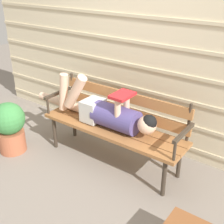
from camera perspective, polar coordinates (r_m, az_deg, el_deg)
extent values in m
plane|color=gray|center=(3.35, -0.70, -9.99)|extent=(12.00, 12.00, 0.00)
cube|color=beige|center=(3.38, 6.09, 11.08)|extent=(4.92, 0.06, 2.21)
cube|color=beige|center=(3.71, 5.12, -3.60)|extent=(4.92, 0.02, 0.04)
cube|color=beige|center=(3.59, 5.30, 0.25)|extent=(4.92, 0.02, 0.04)
cube|color=beige|center=(3.48, 5.48, 4.35)|extent=(4.92, 0.02, 0.04)
cube|color=beige|center=(3.39, 5.68, 8.70)|extent=(4.92, 0.02, 0.04)
cube|color=beige|center=(3.31, 5.89, 13.27)|extent=(4.92, 0.02, 0.04)
cube|color=beige|center=(3.27, 6.12, 18.00)|extent=(4.92, 0.02, 0.04)
cube|color=#9E6638|center=(3.06, -1.62, -4.30)|extent=(1.66, 0.14, 0.04)
cube|color=#9E6638|center=(3.17, 0.00, -3.22)|extent=(1.66, 0.14, 0.04)
cube|color=#9E6638|center=(3.27, 1.52, -2.21)|extent=(1.66, 0.14, 0.04)
cube|color=#9E6638|center=(3.26, 2.22, 0.21)|extent=(1.59, 0.05, 0.11)
cube|color=#9E6638|center=(3.19, 2.28, 3.15)|extent=(1.59, 0.05, 0.11)
cylinder|color=#382D23|center=(3.67, -7.70, 4.53)|extent=(0.03, 0.03, 0.40)
cylinder|color=#382D23|center=(2.92, 14.78, -2.02)|extent=(0.03, 0.03, 0.40)
cylinder|color=#382D23|center=(3.59, -11.11, -3.95)|extent=(0.04, 0.04, 0.40)
cylinder|color=#382D23|center=(2.86, 10.10, -12.60)|extent=(0.04, 0.04, 0.40)
cylinder|color=#382D23|center=(3.80, -7.39, -1.91)|extent=(0.04, 0.04, 0.40)
cylinder|color=#382D23|center=(3.11, 12.99, -9.29)|extent=(0.04, 0.04, 0.40)
cube|color=#382D23|center=(3.56, -10.55, 3.63)|extent=(0.04, 0.42, 0.03)
cylinder|color=#382D23|center=(3.49, -12.42, 1.22)|extent=(0.03, 0.03, 0.20)
cube|color=#382D23|center=(2.72, 13.84, -3.98)|extent=(0.04, 0.42, 0.03)
cylinder|color=#382D23|center=(2.64, 12.12, -7.39)|extent=(0.03, 0.03, 0.20)
cylinder|color=#514784|center=(3.07, 0.79, -1.08)|extent=(0.50, 0.26, 0.26)
cube|color=silver|center=(3.24, -3.71, 0.40)|extent=(0.20, 0.25, 0.24)
sphere|color=beige|center=(2.88, 6.84, -2.51)|extent=(0.19, 0.19, 0.19)
sphere|color=black|center=(2.86, 7.22, -2.04)|extent=(0.16, 0.16, 0.16)
cylinder|color=beige|center=(3.24, -7.17, 3.92)|extent=(0.33, 0.11, 0.43)
cylinder|color=beige|center=(3.38, -9.44, 3.87)|extent=(0.15, 0.09, 0.45)
cylinder|color=beige|center=(3.62, -9.18, 1.65)|extent=(0.84, 0.10, 0.10)
cylinder|color=beige|center=(2.91, 1.11, 0.20)|extent=(0.06, 0.06, 0.26)
cylinder|color=beige|center=(3.03, 2.85, 1.26)|extent=(0.06, 0.06, 0.26)
cube|color=red|center=(2.92, 2.04, 3.30)|extent=(0.19, 0.26, 0.04)
cylinder|color=#AD5B3D|center=(3.70, -18.88, -5.36)|extent=(0.31, 0.31, 0.26)
sphere|color=#3D8442|center=(3.56, -19.57, -1.21)|extent=(0.38, 0.38, 0.38)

